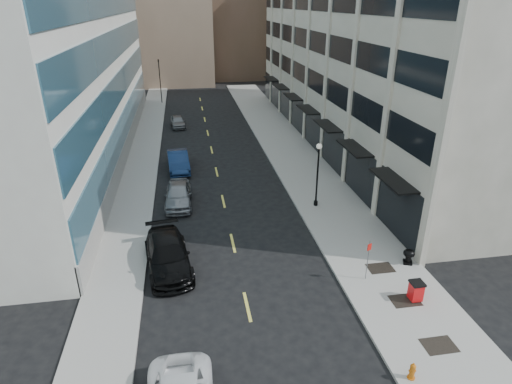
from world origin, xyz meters
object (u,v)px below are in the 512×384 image
object	(u,v)px
car_grey_sedan	(178,122)
lamppost	(318,169)
fire_hydrant	(412,371)
car_blue_sedan	(178,161)
urn_planter	(409,255)
car_silver_sedan	(178,194)
trash_bin	(416,290)
car_black_pickup	(168,255)
sign_post	(368,255)
traffic_signal	(158,62)

from	to	relation	value
car_grey_sedan	lamppost	bearing A→B (deg)	-73.52
fire_hydrant	car_blue_sedan	bearing A→B (deg)	112.89
urn_planter	fire_hydrant	bearing A→B (deg)	-116.54
lamppost	car_silver_sedan	bearing A→B (deg)	168.06
trash_bin	car_black_pickup	bearing A→B (deg)	156.45
car_silver_sedan	trash_bin	world-z (taller)	car_silver_sedan
car_grey_sedan	trash_bin	world-z (taller)	car_grey_sedan
sign_post	car_grey_sedan	bearing A→B (deg)	83.58
fire_hydrant	lamppost	distance (m)	15.57
car_blue_sedan	trash_bin	world-z (taller)	car_blue_sedan
car_grey_sedan	sign_post	size ratio (longest dim) A/B	1.70
car_blue_sedan	urn_planter	bearing A→B (deg)	-57.76
car_black_pickup	car_grey_sedan	distance (m)	29.01
lamppost	sign_post	bearing A→B (deg)	-90.00
fire_hydrant	trash_bin	world-z (taller)	trash_bin
car_blue_sedan	lamppost	size ratio (longest dim) A/B	1.05
car_grey_sedan	sign_post	distance (m)	33.44
fire_hydrant	lamppost	xyz separation A→B (m)	(0.81, 15.36, 2.39)
car_blue_sedan	urn_planter	size ratio (longest dim) A/B	5.67
car_silver_sedan	lamppost	world-z (taller)	lamppost
car_silver_sedan	urn_planter	distance (m)	15.99
fire_hydrant	lamppost	world-z (taller)	lamppost
lamppost	trash_bin	bearing A→B (deg)	-81.25
lamppost	urn_planter	size ratio (longest dim) A/B	5.41
car_grey_sedan	fire_hydrant	distance (m)	39.39
traffic_signal	urn_planter	size ratio (longest dim) A/B	8.06
trash_bin	urn_planter	size ratio (longest dim) A/B	1.18
car_black_pickup	car_silver_sedan	xyz separation A→B (m)	(0.58, 8.00, -0.01)
sign_post	urn_planter	bearing A→B (deg)	-3.91
trash_bin	sign_post	bearing A→B (deg)	129.62
car_blue_sedan	trash_bin	size ratio (longest dim) A/B	4.80
urn_planter	car_silver_sedan	bearing A→B (deg)	141.30
car_grey_sedan	sign_post	xyz separation A→B (m)	(9.65, -32.01, 0.97)
car_grey_sedan	trash_bin	xyz separation A→B (m)	(11.34, -34.00, 0.04)
car_blue_sedan	fire_hydrant	bearing A→B (deg)	-74.23
car_black_pickup	lamppost	world-z (taller)	lamppost
car_silver_sedan	trash_bin	distance (m)	17.21
urn_planter	car_grey_sedan	bearing A→B (deg)	112.01
car_black_pickup	car_silver_sedan	bearing A→B (deg)	78.16
car_black_pickup	traffic_signal	bearing A→B (deg)	84.64
traffic_signal	car_blue_sedan	size ratio (longest dim) A/B	1.42
traffic_signal	trash_bin	size ratio (longest dim) A/B	6.83
car_silver_sedan	fire_hydrant	world-z (taller)	car_silver_sedan
trash_bin	fire_hydrant	bearing A→B (deg)	-120.32
car_silver_sedan	car_blue_sedan	world-z (taller)	car_blue_sedan
traffic_signal	urn_planter	distance (m)	46.69
car_black_pickup	trash_bin	world-z (taller)	car_black_pickup
car_silver_sedan	car_grey_sedan	distance (m)	21.00
sign_post	fire_hydrant	bearing A→B (deg)	-120.43
traffic_signal	fire_hydrant	world-z (taller)	traffic_signal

